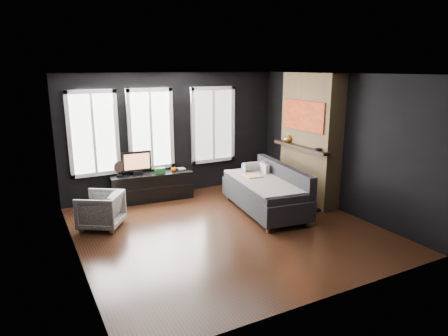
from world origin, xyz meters
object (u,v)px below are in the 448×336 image
monitor (137,161)px  book (178,165)px  armchair (101,208)px  media_console (152,186)px  sofa (265,189)px  mug (174,169)px  mantel_vase (288,138)px

monitor → book: size_ratio=2.98×
armchair → media_console: 1.70m
book → sofa: bearing=-57.9°
book → monitor: bearing=177.9°
armchair → mug: size_ratio=6.21×
monitor → mantel_vase: bearing=-19.4°
mantel_vase → monitor: bearing=157.3°
sofa → armchair: sofa is taller
monitor → book: monitor is taller
armchair → media_console: (1.29, 1.10, -0.06)m
media_console → armchair: bearing=-134.5°
armchair → media_console: bearing=162.8°
sofa → book: (-1.13, 1.80, 0.23)m
mug → mantel_vase: bearing=-25.4°
mug → book: (0.16, 0.15, 0.05)m
media_console → mantel_vase: (2.71, -1.19, 1.02)m
monitor → book: bearing=1.2°
armchair → book: size_ratio=3.42×
media_console → book: (0.63, 0.03, 0.40)m
sofa → book: bearing=129.4°
armchair → monitor: (1.01, 1.16, 0.52)m
sofa → mug: sofa is taller
sofa → armchair: size_ratio=3.06×
book → mantel_vase: size_ratio=1.13×
armchair → media_console: size_ratio=0.41×
sofa → book: sofa is taller
armchair → mug: armchair is taller
monitor → book: (0.91, -0.03, -0.17)m
mug → monitor: bearing=166.1°
mug → book: size_ratio=0.55×
monitor → mug: bearing=-10.6°
media_console → book: book is taller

